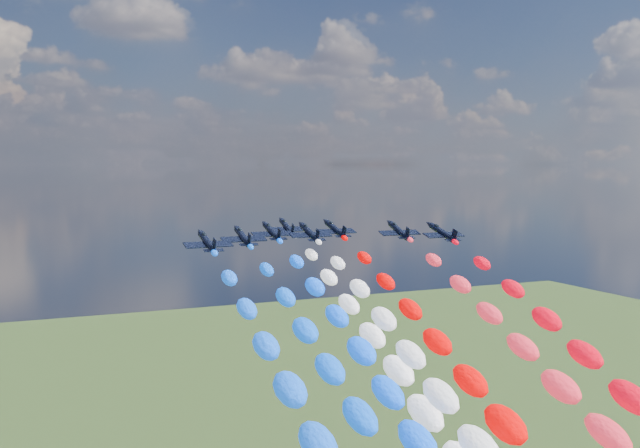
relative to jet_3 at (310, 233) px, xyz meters
name	(u,v)px	position (x,y,z in m)	size (l,w,h in m)	color
jet_0	(207,242)	(-25.06, -10.32, 0.00)	(9.10, 12.20, 2.69)	black
jet_1	(243,237)	(-15.84, -3.14, 0.00)	(9.10, 12.20, 2.69)	black
jet_2	(272,232)	(-6.72, 5.05, 0.00)	(9.10, 12.20, 2.69)	black
jet_3	(310,233)	(0.00, 0.00, 0.00)	(9.10, 12.20, 2.69)	black
jet_4	(287,227)	(0.46, 14.70, 0.00)	(9.10, 12.20, 2.69)	black
jet_5	(335,229)	(8.44, 5.30, 0.00)	(9.10, 12.20, 2.69)	black
jet_6	(399,231)	(19.84, -3.37, 0.00)	(9.10, 12.20, 2.69)	black
jet_7	(442,233)	(25.95, -11.40, 0.00)	(9.10, 12.20, 2.69)	black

